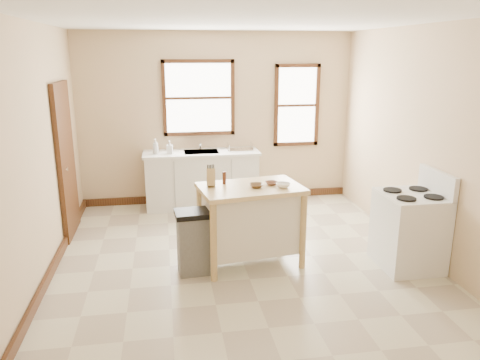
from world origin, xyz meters
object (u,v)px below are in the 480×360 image
object	(u,v)px
soap_bottle_b	(170,147)
bowl_c	(283,185)
soap_bottle_a	(156,146)
kitchen_island	(250,225)
dish_rack	(240,147)
bowl_b	(272,183)
pepper_grinder	(224,178)
bowl_a	(256,186)
trash_bin	(193,242)
knife_block	(211,178)
gas_stove	(410,220)

from	to	relation	value
soap_bottle_b	bowl_c	bearing A→B (deg)	-53.03
soap_bottle_a	kitchen_island	world-z (taller)	soap_bottle_a
dish_rack	bowl_c	xyz separation A→B (m)	(0.11, -2.37, 0.02)
kitchen_island	bowl_b	distance (m)	0.56
pepper_grinder	bowl_a	world-z (taller)	pepper_grinder
pepper_grinder	bowl_a	xyz separation A→B (m)	(0.35, -0.20, -0.05)
kitchen_island	trash_bin	world-z (taller)	kitchen_island
knife_block	gas_stove	size ratio (longest dim) A/B	0.17
soap_bottle_b	trash_bin	xyz separation A→B (m)	(0.19, -2.34, -0.65)
soap_bottle_a	kitchen_island	xyz separation A→B (m)	(1.11, -2.21, -0.56)
soap_bottle_a	bowl_b	bearing A→B (deg)	-33.14
bowl_b	gas_stove	distance (m)	1.67
dish_rack	gas_stove	world-z (taller)	gas_stove
bowl_c	gas_stove	size ratio (longest dim) A/B	0.14
kitchen_island	gas_stove	bearing A→B (deg)	-20.54
knife_block	trash_bin	xyz separation A→B (m)	(-0.24, -0.23, -0.69)
dish_rack	knife_block	world-z (taller)	knife_block
dish_rack	kitchen_island	world-z (taller)	dish_rack
soap_bottle_b	bowl_b	size ratio (longest dim) A/B	1.38
bowl_a	pepper_grinder	bearing A→B (deg)	149.88
gas_stove	bowl_b	bearing A→B (deg)	165.03
soap_bottle_b	bowl_a	world-z (taller)	soap_bottle_b
kitchen_island	knife_block	distance (m)	0.74
trash_bin	kitchen_island	bearing A→B (deg)	7.88
soap_bottle_b	knife_block	bearing A→B (deg)	-70.00
dish_rack	bowl_b	world-z (taller)	dish_rack
soap_bottle_a	bowl_a	bearing A→B (deg)	-37.91
soap_bottle_b	pepper_grinder	size ratio (longest dim) A/B	1.37
knife_block	bowl_a	xyz separation A→B (m)	(0.51, -0.13, -0.08)
dish_rack	trash_bin	bearing A→B (deg)	-132.76
soap_bottle_a	gas_stove	size ratio (longest dim) A/B	0.21
dish_rack	gas_stove	distance (m)	3.11
bowl_c	soap_bottle_a	bearing A→B (deg)	122.44
bowl_a	dish_rack	bearing A→B (deg)	85.29
trash_bin	gas_stove	world-z (taller)	gas_stove
soap_bottle_a	kitchen_island	distance (m)	2.53
gas_stove	pepper_grinder	bearing A→B (deg)	165.67
knife_block	pepper_grinder	xyz separation A→B (m)	(0.16, 0.07, -0.03)
dish_rack	bowl_c	distance (m)	2.38
soap_bottle_a	soap_bottle_b	bearing A→B (deg)	18.85
soap_bottle_a	pepper_grinder	size ratio (longest dim) A/B	1.59
pepper_grinder	kitchen_island	bearing A→B (deg)	-27.37
soap_bottle_a	trash_bin	distance (m)	2.49
soap_bottle_b	pepper_grinder	xyz separation A→B (m)	(0.60, -2.03, 0.02)
dish_rack	soap_bottle_a	bearing A→B (deg)	161.16
pepper_grinder	bowl_c	world-z (taller)	pepper_grinder
dish_rack	bowl_b	xyz separation A→B (m)	(0.01, -2.24, 0.01)
knife_block	soap_bottle_a	bearing A→B (deg)	113.02
trash_bin	gas_stove	distance (m)	2.54
bowl_a	gas_stove	distance (m)	1.84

